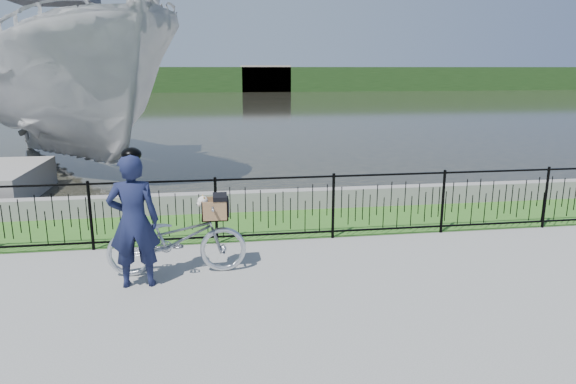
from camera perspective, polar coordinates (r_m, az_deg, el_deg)
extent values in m
plane|color=gray|center=(7.38, 0.24, -9.44)|extent=(120.00, 120.00, 0.00)
cube|color=#336720|center=(9.80, -2.11, -3.51)|extent=(60.00, 2.00, 0.01)
plane|color=#27271D|center=(39.82, -7.20, 9.36)|extent=(120.00, 120.00, 0.00)
cube|color=gray|center=(10.70, -2.73, -0.94)|extent=(60.00, 0.30, 0.40)
cube|color=#23431A|center=(66.73, -7.92, 12.31)|extent=(120.00, 6.00, 3.00)
cube|color=#AEA08B|center=(66.89, -23.85, 11.73)|extent=(8.00, 4.00, 4.00)
cube|color=#AEA08B|center=(65.60, -2.53, 12.48)|extent=(6.00, 3.00, 3.20)
imported|color=#B7BCC4|center=(7.51, -12.24, -5.12)|extent=(1.96, 0.68, 1.03)
cube|color=black|center=(7.41, -8.12, -2.93)|extent=(0.38, 0.18, 0.02)
cube|color=olive|center=(7.40, -8.12, -2.87)|extent=(0.36, 0.33, 0.01)
cube|color=olive|center=(7.52, -8.17, -1.55)|extent=(0.36, 0.01, 0.29)
cube|color=olive|center=(7.22, -8.14, -2.20)|extent=(0.36, 0.02, 0.29)
cube|color=olive|center=(7.37, -6.80, -1.82)|extent=(0.01, 0.33, 0.29)
cube|color=olive|center=(7.37, -9.51, -1.91)|extent=(0.02, 0.33, 0.29)
cube|color=black|center=(7.32, -7.57, -0.54)|extent=(0.20, 0.35, 0.06)
cube|color=black|center=(7.36, -6.67, -1.60)|extent=(0.02, 0.35, 0.23)
ellipsoid|color=silver|center=(7.37, -8.31, -1.97)|extent=(0.31, 0.22, 0.20)
sphere|color=silver|center=(7.32, -9.45, -1.03)|extent=(0.15, 0.15, 0.15)
sphere|color=silver|center=(7.31, -9.83, -1.31)|extent=(0.07, 0.07, 0.07)
sphere|color=black|center=(7.30, -10.03, -1.37)|extent=(0.02, 0.02, 0.02)
cone|color=#9F7942|center=(7.36, -9.46, -0.46)|extent=(0.06, 0.08, 0.08)
cone|color=#9F7942|center=(7.26, -9.31, -0.64)|extent=(0.06, 0.08, 0.08)
imported|color=#141939|center=(7.11, -16.78, -3.13)|extent=(0.68, 0.46, 1.82)
ellipsoid|color=black|center=(6.91, -17.28, 3.95)|extent=(0.26, 0.29, 0.18)
imported|color=#ABABAC|center=(16.89, -23.57, 10.30)|extent=(9.78, 12.14, 4.47)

